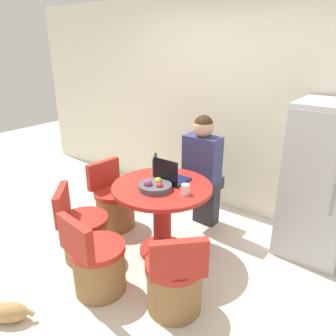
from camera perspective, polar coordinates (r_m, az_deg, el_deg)
ground_plane at (r=3.35m, az=-4.74°, el=-17.02°), size 12.00×12.00×0.00m
wall_back at (r=4.11m, az=10.72°, el=10.10°), size 7.00×0.06×2.60m
refrigerator at (r=3.54m, az=25.05°, el=-2.23°), size 0.62×0.68×1.57m
dining_table at (r=3.29m, az=-1.06°, el=-6.92°), size 0.98×0.98×0.77m
chair_near_camera at (r=3.01m, az=-12.22°, el=-16.17°), size 0.48×0.49×0.77m
chair_left_side at (r=3.93m, az=-9.34°, el=-6.35°), size 0.48×0.47×0.77m
chair_near_left_corner at (r=3.45m, az=-14.47°, el=-11.10°), size 0.55×0.55×0.77m
chair_near_right_corner at (r=2.78m, az=1.18°, el=-19.27°), size 0.55×0.55×0.77m
person_seated at (r=3.70m, az=6.23°, el=0.21°), size 0.40×0.37×1.35m
laptop at (r=3.24m, az=0.44°, el=-1.55°), size 0.29×0.26×0.26m
fruit_bowl at (r=3.08m, az=-2.27°, el=-3.19°), size 0.31×0.31×0.10m
coffee_cup at (r=2.99m, az=3.05°, el=-3.72°), size 0.08×0.08×0.10m
bottle at (r=3.36m, az=-2.14°, el=0.17°), size 0.08×0.08×0.25m
cat at (r=3.09m, az=-26.44°, el=-21.51°), size 0.38×0.32×0.17m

